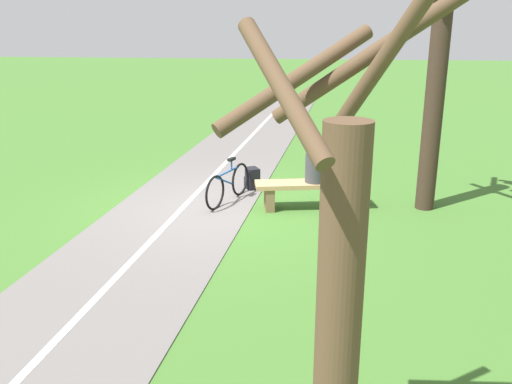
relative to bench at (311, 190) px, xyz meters
name	(u,v)px	position (x,y,z in m)	size (l,w,h in m)	color
ground_plane	(218,208)	(1.67, 0.22, -0.35)	(80.00, 80.00, 0.00)	#3D6B28
paved_path	(79,317)	(2.60, 4.22, -0.35)	(2.50, 36.00, 0.02)	#66605E
path_centre_line	(79,316)	(2.60, 4.22, -0.34)	(0.10, 32.00, 0.00)	silver
bench	(311,190)	(0.00, 0.00, 0.00)	(2.06, 0.84, 0.50)	#A88456
person_seated	(316,166)	(-0.08, -0.02, 0.45)	(0.44, 0.44, 0.72)	#38383D
bicycle	(228,185)	(1.55, -0.18, -0.01)	(0.59, 1.54, 0.83)	black
backpack	(252,179)	(1.20, -1.06, -0.14)	(0.35, 0.37, 0.45)	black
tree_near_bench	(338,304)	(-0.25, 6.65, 1.34)	(1.44, 1.40, 3.78)	brown
tree_mid_field	(437,77)	(-2.08, -0.23, 2.02)	(1.49, 1.49, 5.16)	#38281E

